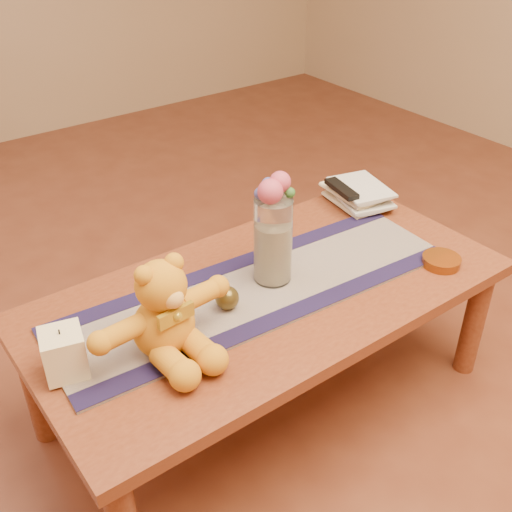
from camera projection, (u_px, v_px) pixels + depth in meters
floor at (268, 398)px, 2.03m from camera, size 5.50×5.50×0.00m
coffee_table_top at (270, 294)px, 1.80m from camera, size 1.40×0.70×0.04m
table_leg_fr at (474, 321)px, 2.05m from camera, size 0.07×0.07×0.41m
table_leg_bl at (35, 386)px, 1.80m from camera, size 0.07×0.07×0.41m
table_leg_br at (352, 248)px, 2.44m from camera, size 0.07×0.07×0.41m
persian_runner at (258, 290)px, 1.77m from camera, size 1.22×0.42×0.01m
runner_border_near at (287, 314)px, 1.67m from camera, size 1.20×0.13×0.00m
runner_border_far at (232, 265)px, 1.87m from camera, size 1.20×0.13×0.00m
teddy_bear at (162, 308)px, 1.49m from camera, size 0.39×0.33×0.25m
pillar_candle at (64, 353)px, 1.45m from camera, size 0.12×0.12×0.12m
candle_wick at (59, 332)px, 1.42m from camera, size 0.00×0.00×0.01m
glass_vase at (273, 241)px, 1.75m from camera, size 0.11×0.11×0.26m
potpourri_fill at (273, 252)px, 1.77m from camera, size 0.09×0.09×0.18m
rose_left at (270, 192)px, 1.64m from camera, size 0.07×0.07×0.07m
rose_right at (280, 182)px, 1.67m from camera, size 0.06×0.06×0.06m
blue_flower_back at (269, 185)px, 1.69m from camera, size 0.04×0.04×0.04m
blue_flower_side at (261, 194)px, 1.66m from camera, size 0.04×0.04×0.04m
leaf_sprig at (290, 193)px, 1.67m from camera, size 0.03×0.03×0.03m
bronze_ball at (227, 298)px, 1.68m from camera, size 0.08×0.08×0.07m
book_bottom at (338, 206)px, 2.19m from camera, size 0.20×0.24×0.02m
book_lower at (341, 202)px, 2.18m from camera, size 0.22×0.26×0.02m
book_upper at (337, 197)px, 2.17m from camera, size 0.19×0.24×0.02m
book_top at (341, 192)px, 2.16m from camera, size 0.21×0.26×0.02m
tv_remote at (342, 189)px, 2.14m from camera, size 0.08×0.17×0.02m
amber_dish at (441, 261)px, 1.88m from camera, size 0.15×0.15×0.03m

